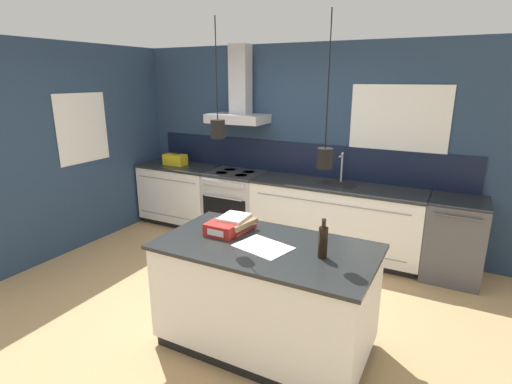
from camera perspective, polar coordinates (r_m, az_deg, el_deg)
name	(u,v)px	position (r m, az deg, el deg)	size (l,w,h in m)	color
ground_plane	(220,304)	(4.16, -5.22, -15.59)	(16.00, 16.00, 0.00)	tan
wall_back	(295,141)	(5.40, 5.64, 7.23)	(5.60, 2.50, 2.60)	navy
wall_left	(92,145)	(5.77, -22.42, 6.17)	(0.08, 3.80, 2.60)	navy
counter_run_left	(181,194)	(6.20, -10.67, -0.28)	(1.19, 0.64, 0.91)	black
counter_run_sink	(335,219)	(5.12, 11.18, -3.82)	(2.13, 0.64, 1.29)	black
oven_range	(236,204)	(5.66, -2.93, -1.65)	(0.77, 0.66, 0.91)	#B5B5BA
dishwasher	(454,239)	(4.95, 26.46, -6.07)	(0.60, 0.65, 0.91)	#4C4C51
kitchen_island	(266,296)	(3.37, 1.37, -14.60)	(1.72, 0.94, 0.91)	black
bottle_on_island	(323,242)	(2.95, 9.55, -7.00)	(0.07, 0.07, 0.30)	black
book_stack	(236,223)	(3.43, -2.89, -4.50)	(0.30, 0.35, 0.13)	#B2332D
red_supply_box	(222,229)	(3.35, -4.86, -5.27)	(0.26, 0.21, 0.10)	red
paper_pile	(263,247)	(3.12, 1.02, -7.84)	(0.47, 0.39, 0.01)	silver
yellow_toolbox	(175,160)	(6.12, -11.47, 4.57)	(0.34, 0.18, 0.19)	gold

